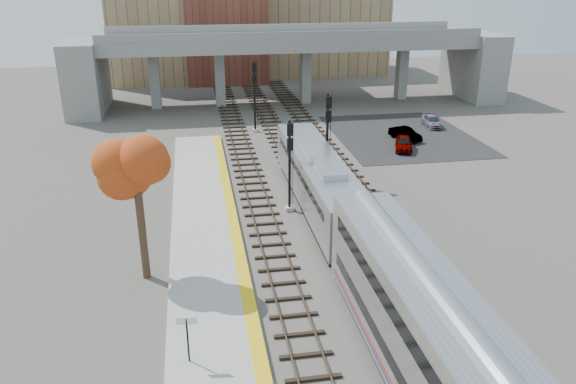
{
  "coord_description": "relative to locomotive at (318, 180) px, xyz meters",
  "views": [
    {
      "loc": [
        -7.57,
        -26.17,
        16.51
      ],
      "look_at": [
        -1.65,
        8.13,
        2.5
      ],
      "focal_mm": 35.0,
      "sensor_mm": 36.0,
      "label": 1
    }
  ],
  "objects": [
    {
      "name": "signal_mast_near",
      "position": [
        -2.1,
        0.01,
        1.0
      ],
      "size": [
        0.6,
        0.64,
        6.73
      ],
      "color": "#9E9E99",
      "rests_on": "ground"
    },
    {
      "name": "car_a",
      "position": [
        11.25,
        12.42,
        -1.57
      ],
      "size": [
        2.78,
        4.2,
        1.33
      ],
      "primitive_type": "imported",
      "rotation": [
        0.0,
        0.0,
        -0.34
      ],
      "color": "#99999E",
      "rests_on": "parking_lot"
    },
    {
      "name": "overpass",
      "position": [
        3.92,
        34.39,
        3.53
      ],
      "size": [
        54.0,
        12.0,
        9.5
      ],
      "color": "slate",
      "rests_on": "ground"
    },
    {
      "name": "car_c",
      "position": [
        17.45,
        20.12,
        -1.66
      ],
      "size": [
        2.0,
        4.13,
        1.16
      ],
      "primitive_type": "imported",
      "rotation": [
        0.0,
        0.0,
        -0.1
      ],
      "color": "#99999E",
      "rests_on": "parking_lot"
    },
    {
      "name": "car_b",
      "position": [
        12.62,
        15.65,
        -1.61
      ],
      "size": [
        2.63,
        4.04,
        1.26
      ],
      "primitive_type": "imported",
      "rotation": [
        0.0,
        0.0,
        0.37
      ],
      "color": "#99999E",
      "rests_on": "parking_lot"
    },
    {
      "name": "platform",
      "position": [
        -8.25,
        -10.61,
        -2.1
      ],
      "size": [
        4.5,
        60.0,
        0.35
      ],
      "primitive_type": "cube",
      "color": "#9E9E99",
      "rests_on": "ground"
    },
    {
      "name": "signal_mast_mid",
      "position": [
        2.0,
        5.77,
        1.32
      ],
      "size": [
        0.6,
        0.64,
        7.2
      ],
      "color": "#9E9E99",
      "rests_on": "ground"
    },
    {
      "name": "parking_lot",
      "position": [
        13.0,
        17.39,
        -2.26
      ],
      "size": [
        14.0,
        18.0,
        0.04
      ],
      "primitive_type": "cube",
      "color": "black",
      "rests_on": "ground"
    },
    {
      "name": "tracks",
      "position": [
        -0.07,
        1.89,
        -2.2
      ],
      "size": [
        10.7,
        95.0,
        0.25
      ],
      "color": "black",
      "rests_on": "ground"
    },
    {
      "name": "buildings_far",
      "position": [
        0.26,
        55.96,
        5.6
      ],
      "size": [
        43.0,
        21.0,
        20.6
      ],
      "color": "#998159",
      "rests_on": "ground"
    },
    {
      "name": "ground",
      "position": [
        -1.0,
        -10.61,
        -2.28
      ],
      "size": [
        160.0,
        160.0,
        0.0
      ],
      "primitive_type": "plane",
      "color": "#47423D",
      "rests_on": "ground"
    },
    {
      "name": "signal_mast_far",
      "position": [
        -2.1,
        21.34,
        1.56
      ],
      "size": [
        0.6,
        0.64,
        7.55
      ],
      "color": "#9E9E99",
      "rests_on": "ground"
    },
    {
      "name": "tree",
      "position": [
        -11.78,
        -7.84,
        3.9
      ],
      "size": [
        3.6,
        3.6,
        8.33
      ],
      "color": "#382619",
      "rests_on": "ground"
    },
    {
      "name": "yellow_strip",
      "position": [
        -6.35,
        -10.61,
        -1.92
      ],
      "size": [
        0.7,
        60.0,
        0.01
      ],
      "primitive_type": "cube",
      "color": "yellow",
      "rests_on": "platform"
    },
    {
      "name": "locomotive",
      "position": [
        0.0,
        0.0,
        0.0
      ],
      "size": [
        3.02,
        19.05,
        4.1
      ],
      "color": "#A8AAB2",
      "rests_on": "ground"
    },
    {
      "name": "station_sign",
      "position": [
        -9.43,
        -16.16,
        -0.3
      ],
      "size": [
        0.9,
        0.13,
        2.27
      ],
      "rotation": [
        0.0,
        0.0,
        -0.09
      ],
      "color": "black",
      "rests_on": "platform"
    }
  ]
}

